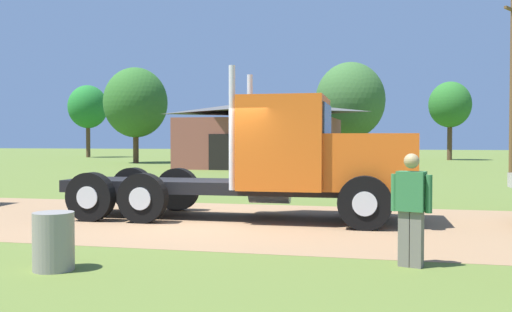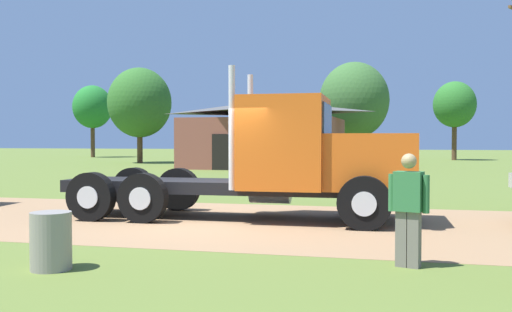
# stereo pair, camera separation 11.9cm
# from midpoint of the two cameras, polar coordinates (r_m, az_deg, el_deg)

# --- Properties ---
(ground_plane) EXTENTS (200.00, 200.00, 0.00)m
(ground_plane) POSITION_cam_midpoint_polar(r_m,az_deg,el_deg) (12.74, -3.58, -6.60)
(ground_plane) COLOR #586B2C
(dirt_track) EXTENTS (120.00, 6.73, 0.01)m
(dirt_track) POSITION_cam_midpoint_polar(r_m,az_deg,el_deg) (12.74, -3.58, -6.58)
(dirt_track) COLOR #95714E
(dirt_track) RESTS_ON ground_plane
(truck_foreground_white) EXTENTS (8.26, 2.70, 3.43)m
(truck_foreground_white) POSITION_cam_midpoint_polar(r_m,az_deg,el_deg) (12.81, 3.49, -0.61)
(truck_foreground_white) COLOR black
(truck_foreground_white) RESTS_ON ground_plane
(visitor_standing_near) EXTENTS (0.57, 0.36, 1.63)m
(visitor_standing_near) POSITION_cam_midpoint_polar(r_m,az_deg,el_deg) (8.38, 15.59, -4.97)
(visitor_standing_near) COLOR #33723F
(visitor_standing_near) RESTS_ON ground_plane
(steel_barrel) EXTENTS (0.57, 0.57, 0.81)m
(steel_barrel) POSITION_cam_midpoint_polar(r_m,az_deg,el_deg) (8.45, -19.67, -8.10)
(steel_barrel) COLOR gray
(steel_barrel) RESTS_ON ground_plane
(shed_building) EXTENTS (10.47, 8.08, 4.44)m
(shed_building) POSITION_cam_midpoint_polar(r_m,az_deg,el_deg) (37.33, 0.96, 2.09)
(shed_building) COLOR brown
(shed_building) RESTS_ON ground_plane
(tree_left) EXTENTS (4.15, 4.15, 7.67)m
(tree_left) POSITION_cam_midpoint_polar(r_m,az_deg,el_deg) (62.69, -16.18, 4.78)
(tree_left) COLOR #513823
(tree_left) RESTS_ON ground_plane
(tree_mid) EXTENTS (5.07, 5.07, 7.62)m
(tree_mid) POSITION_cam_midpoint_polar(r_m,az_deg,el_deg) (46.10, -11.64, 5.30)
(tree_mid) COLOR #513823
(tree_mid) RESTS_ON ground_plane
(tree_right) EXTENTS (5.46, 5.46, 7.97)m
(tree_right) POSITION_cam_midpoint_polar(r_m,az_deg,el_deg) (45.17, 9.99, 5.57)
(tree_right) COLOR #513823
(tree_right) RESTS_ON ground_plane
(tree_far_right) EXTENTS (3.82, 3.82, 7.20)m
(tree_far_right) POSITION_cam_midpoint_polar(r_m,az_deg,el_deg) (54.70, 19.53, 4.91)
(tree_far_right) COLOR #513823
(tree_far_right) RESTS_ON ground_plane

